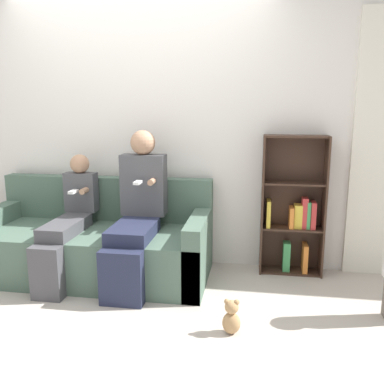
{
  "coord_description": "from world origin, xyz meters",
  "views": [
    {
      "loc": [
        1.09,
        -2.78,
        1.48
      ],
      "look_at": [
        0.56,
        0.58,
        0.78
      ],
      "focal_mm": 38.0,
      "sensor_mm": 36.0,
      "label": 1
    }
  ],
  "objects_px": {
    "child_seated": "(68,220)",
    "teddy_bear": "(231,318)",
    "couch": "(96,245)",
    "adult_seated": "(137,207)",
    "bookshelf": "(293,211)"
  },
  "relations": [
    {
      "from": "child_seated",
      "to": "teddy_bear",
      "type": "bearing_deg",
      "value": -25.04
    },
    {
      "from": "child_seated",
      "to": "teddy_bear",
      "type": "height_order",
      "value": "child_seated"
    },
    {
      "from": "child_seated",
      "to": "teddy_bear",
      "type": "relative_size",
      "value": 4.35
    },
    {
      "from": "child_seated",
      "to": "teddy_bear",
      "type": "xyz_separation_m",
      "value": [
        1.46,
        -0.68,
        -0.42
      ]
    },
    {
      "from": "child_seated",
      "to": "bookshelf",
      "type": "relative_size",
      "value": 0.85
    },
    {
      "from": "child_seated",
      "to": "bookshelf",
      "type": "xyz_separation_m",
      "value": [
        1.94,
        0.48,
        0.03
      ]
    },
    {
      "from": "couch",
      "to": "bookshelf",
      "type": "relative_size",
      "value": 1.62
    },
    {
      "from": "couch",
      "to": "teddy_bear",
      "type": "height_order",
      "value": "couch"
    },
    {
      "from": "adult_seated",
      "to": "child_seated",
      "type": "height_order",
      "value": "adult_seated"
    },
    {
      "from": "couch",
      "to": "adult_seated",
      "type": "height_order",
      "value": "adult_seated"
    },
    {
      "from": "couch",
      "to": "adult_seated",
      "type": "distance_m",
      "value": 0.58
    },
    {
      "from": "adult_seated",
      "to": "teddy_bear",
      "type": "relative_size",
      "value": 5.26
    },
    {
      "from": "adult_seated",
      "to": "bookshelf",
      "type": "height_order",
      "value": "adult_seated"
    },
    {
      "from": "adult_seated",
      "to": "teddy_bear",
      "type": "distance_m",
      "value": 1.26
    },
    {
      "from": "couch",
      "to": "bookshelf",
      "type": "bearing_deg",
      "value": 11.32
    }
  ]
}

